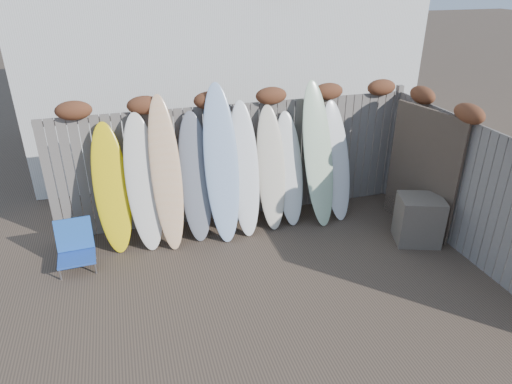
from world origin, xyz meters
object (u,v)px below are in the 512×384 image
object	(u,v)px
lattice_panel	(422,171)
surfboard_0	(112,189)
beach_chair	(75,246)
wooden_crate	(419,220)

from	to	relation	value
lattice_panel	surfboard_0	size ratio (longest dim) A/B	1.01
surfboard_0	beach_chair	bearing A→B (deg)	-146.57
wooden_crate	lattice_panel	distance (m)	0.79
beach_chair	surfboard_0	size ratio (longest dim) A/B	0.34
beach_chair	wooden_crate	size ratio (longest dim) A/B	0.89
wooden_crate	lattice_panel	bearing A→B (deg)	60.14
beach_chair	surfboard_0	world-z (taller)	surfboard_0
beach_chair	lattice_panel	xyz separation A→B (m)	(5.40, -0.43, 0.70)
wooden_crate	lattice_panel	world-z (taller)	lattice_panel
wooden_crate	surfboard_0	distance (m)	4.77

